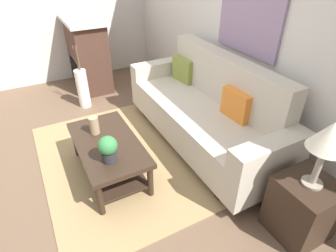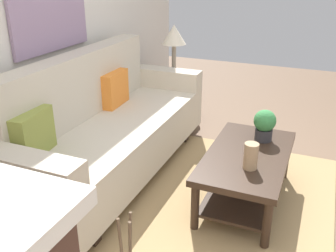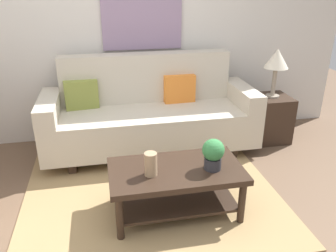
{
  "view_description": "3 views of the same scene",
  "coord_description": "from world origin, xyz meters",
  "px_view_note": "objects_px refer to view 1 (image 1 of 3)",
  "views": [
    {
      "loc": [
        2.45,
        -0.33,
        2.12
      ],
      "look_at": [
        0.32,
        0.81,
        0.52
      ],
      "focal_mm": 29.53,
      "sensor_mm": 36.0,
      "label": 1
    },
    {
      "loc": [
        -2.45,
        -0.25,
        1.78
      ],
      "look_at": [
        0.12,
        0.83,
        0.57
      ],
      "focal_mm": 40.6,
      "sensor_mm": 36.0,
      "label": 2
    },
    {
      "loc": [
        -0.38,
        -2.19,
        1.86
      ],
      "look_at": [
        0.2,
        0.7,
        0.58
      ],
      "focal_mm": 36.57,
      "sensor_mm": 36.0,
      "label": 3
    }
  ],
  "objects_px": {
    "framed_painting": "(249,16)",
    "potted_plant_tabletop": "(108,148)",
    "coffee_table": "(108,151)",
    "floor_vase": "(83,89)",
    "table_lamp": "(329,139)",
    "throw_pillow_orange": "(237,105)",
    "fireplace": "(88,54)",
    "throw_pillow_olive": "(183,70)",
    "tabletop_vase": "(94,125)",
    "couch": "(205,112)",
    "side_table": "(302,208)"
  },
  "relations": [
    {
      "from": "floor_vase",
      "to": "throw_pillow_orange",
      "type": "bearing_deg",
      "value": 31.5
    },
    {
      "from": "tabletop_vase",
      "to": "table_lamp",
      "type": "relative_size",
      "value": 0.34
    },
    {
      "from": "table_lamp",
      "to": "floor_vase",
      "type": "bearing_deg",
      "value": -161.01
    },
    {
      "from": "couch",
      "to": "fireplace",
      "type": "relative_size",
      "value": 2.03
    },
    {
      "from": "couch",
      "to": "floor_vase",
      "type": "xyz_separation_m",
      "value": [
        -1.63,
        -1.1,
        -0.14
      ]
    },
    {
      "from": "potted_plant_tabletop",
      "to": "framed_painting",
      "type": "relative_size",
      "value": 0.28
    },
    {
      "from": "throw_pillow_orange",
      "to": "potted_plant_tabletop",
      "type": "relative_size",
      "value": 1.37
    },
    {
      "from": "coffee_table",
      "to": "potted_plant_tabletop",
      "type": "relative_size",
      "value": 4.2
    },
    {
      "from": "throw_pillow_olive",
      "to": "potted_plant_tabletop",
      "type": "bearing_deg",
      "value": -53.27
    },
    {
      "from": "couch",
      "to": "coffee_table",
      "type": "height_order",
      "value": "couch"
    },
    {
      "from": "throw_pillow_olive",
      "to": "side_table",
      "type": "xyz_separation_m",
      "value": [
        2.22,
        -0.16,
        -0.4
      ]
    },
    {
      "from": "framed_painting",
      "to": "potted_plant_tabletop",
      "type": "bearing_deg",
      "value": -79.8
    },
    {
      "from": "framed_painting",
      "to": "couch",
      "type": "bearing_deg",
      "value": -90.0
    },
    {
      "from": "floor_vase",
      "to": "framed_painting",
      "type": "bearing_deg",
      "value": 43.89
    },
    {
      "from": "throw_pillow_olive",
      "to": "throw_pillow_orange",
      "type": "relative_size",
      "value": 1.0
    },
    {
      "from": "coffee_table",
      "to": "floor_vase",
      "type": "bearing_deg",
      "value": 175.5
    },
    {
      "from": "side_table",
      "to": "tabletop_vase",
      "type": "bearing_deg",
      "value": -142.95
    },
    {
      "from": "potted_plant_tabletop",
      "to": "fireplace",
      "type": "relative_size",
      "value": 0.23
    },
    {
      "from": "tabletop_vase",
      "to": "throw_pillow_orange",
      "type": "bearing_deg",
      "value": 68.39
    },
    {
      "from": "throw_pillow_orange",
      "to": "framed_painting",
      "type": "distance_m",
      "value": 0.95
    },
    {
      "from": "throw_pillow_olive",
      "to": "fireplace",
      "type": "relative_size",
      "value": 0.31
    },
    {
      "from": "potted_plant_tabletop",
      "to": "framed_painting",
      "type": "xyz_separation_m",
      "value": [
        -0.32,
        1.76,
        0.91
      ]
    },
    {
      "from": "side_table",
      "to": "coffee_table",
      "type": "bearing_deg",
      "value": -140.42
    },
    {
      "from": "side_table",
      "to": "floor_vase",
      "type": "xyz_separation_m",
      "value": [
        -3.11,
        -1.07,
        0.01
      ]
    },
    {
      "from": "throw_pillow_orange",
      "to": "fireplace",
      "type": "xyz_separation_m",
      "value": [
        -2.66,
        -0.93,
        -0.09
      ]
    },
    {
      "from": "table_lamp",
      "to": "side_table",
      "type": "bearing_deg",
      "value": -135.0
    },
    {
      "from": "side_table",
      "to": "table_lamp",
      "type": "relative_size",
      "value": 0.98
    },
    {
      "from": "coffee_table",
      "to": "table_lamp",
      "type": "relative_size",
      "value": 1.93
    },
    {
      "from": "table_lamp",
      "to": "fireplace",
      "type": "xyz_separation_m",
      "value": [
        -3.77,
        -0.78,
        -0.41
      ]
    },
    {
      "from": "side_table",
      "to": "floor_vase",
      "type": "relative_size",
      "value": 0.95
    },
    {
      "from": "coffee_table",
      "to": "tabletop_vase",
      "type": "distance_m",
      "value": 0.31
    },
    {
      "from": "tabletop_vase",
      "to": "floor_vase",
      "type": "bearing_deg",
      "value": 172.49
    },
    {
      "from": "table_lamp",
      "to": "fireplace",
      "type": "distance_m",
      "value": 3.87
    },
    {
      "from": "table_lamp",
      "to": "framed_painting",
      "type": "xyz_separation_m",
      "value": [
        -1.48,
        0.5,
        0.49
      ]
    },
    {
      "from": "potted_plant_tabletop",
      "to": "side_table",
      "type": "distance_m",
      "value": 1.74
    },
    {
      "from": "throw_pillow_olive",
      "to": "throw_pillow_orange",
      "type": "xyz_separation_m",
      "value": [
        1.11,
        0.0,
        0.0
      ]
    },
    {
      "from": "tabletop_vase",
      "to": "coffee_table",
      "type": "bearing_deg",
      "value": 15.37
    },
    {
      "from": "potted_plant_tabletop",
      "to": "couch",
      "type": "bearing_deg",
      "value": 103.74
    },
    {
      "from": "coffee_table",
      "to": "floor_vase",
      "type": "relative_size",
      "value": 1.87
    },
    {
      "from": "tabletop_vase",
      "to": "couch",
      "type": "bearing_deg",
      "value": 81.65
    },
    {
      "from": "tabletop_vase",
      "to": "side_table",
      "type": "bearing_deg",
      "value": 37.05
    },
    {
      "from": "potted_plant_tabletop",
      "to": "table_lamp",
      "type": "height_order",
      "value": "table_lamp"
    },
    {
      "from": "tabletop_vase",
      "to": "potted_plant_tabletop",
      "type": "bearing_deg",
      "value": -0.53
    },
    {
      "from": "side_table",
      "to": "fireplace",
      "type": "xyz_separation_m",
      "value": [
        -3.77,
        -0.78,
        0.31
      ]
    },
    {
      "from": "tabletop_vase",
      "to": "potted_plant_tabletop",
      "type": "xyz_separation_m",
      "value": [
        0.51,
        -0.0,
        0.05
      ]
    },
    {
      "from": "table_lamp",
      "to": "throw_pillow_orange",
      "type": "bearing_deg",
      "value": 171.92
    },
    {
      "from": "potted_plant_tabletop",
      "to": "fireplace",
      "type": "distance_m",
      "value": 2.65
    },
    {
      "from": "side_table",
      "to": "throw_pillow_olive",
      "type": "bearing_deg",
      "value": 175.96
    },
    {
      "from": "fireplace",
      "to": "side_table",
      "type": "bearing_deg",
      "value": 11.64
    },
    {
      "from": "coffee_table",
      "to": "tabletop_vase",
      "type": "relative_size",
      "value": 5.72
    }
  ]
}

